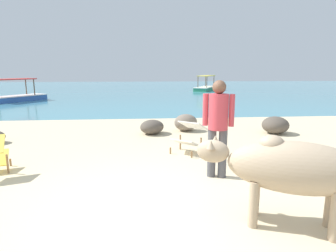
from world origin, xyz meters
TOP-DOWN VIEW (x-y plane):
  - sand_beach at (0.00, 0.00)m, footprint 18.00×14.00m
  - water_surface at (0.00, 22.00)m, footprint 60.00×36.00m
  - cow at (1.55, -0.49)m, footprint 1.87×1.15m
  - deck_chair_far at (0.91, 2.62)m, footprint 0.89×0.93m
  - person_standing at (1.14, 1.10)m, footprint 0.49×0.32m
  - shore_rock_medium at (0.16, 4.48)m, footprint 0.94×0.95m
  - shore_rock_small at (3.63, 4.23)m, footprint 0.95×0.95m
  - shore_rock_flat at (1.16, 4.79)m, footprint 0.70×0.62m
  - boat_blue at (-7.45, 13.64)m, footprint 3.05×3.67m
  - boat_green at (5.37, 21.20)m, footprint 2.80×3.77m

SIDE VIEW (x-z plane):
  - water_surface at x=0.00m, z-range -0.01..0.01m
  - sand_beach at x=0.00m, z-range 0.00..0.04m
  - shore_rock_medium at x=0.16m, z-range 0.04..0.44m
  - shore_rock_small at x=3.63m, z-range 0.04..0.52m
  - shore_rock_flat at x=1.16m, z-range 0.04..0.54m
  - boat_blue at x=-7.45m, z-range -0.35..0.94m
  - boat_green at x=5.37m, z-range -0.35..0.94m
  - deck_chair_far at x=0.91m, z-range 0.08..0.77m
  - cow at x=1.55m, z-range 0.21..1.28m
  - person_standing at x=1.14m, z-range 0.18..1.80m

